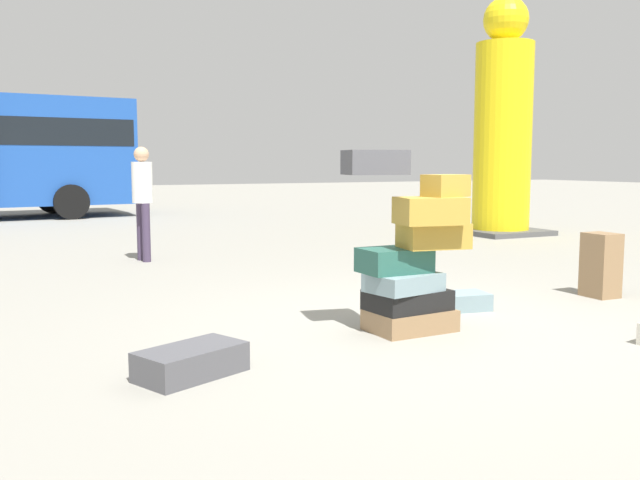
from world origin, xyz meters
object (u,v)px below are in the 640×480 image
suitcase_tower (411,257)px  suitcase_slate_white_trunk (461,301)px  person_bearded_onlooker (142,193)px  suitcase_brown_behind_tower (601,265)px  suitcase_charcoal_left_side (191,362)px  yellow_dummy_statue (503,130)px

suitcase_tower → suitcase_slate_white_trunk: size_ratio=2.97×
suitcase_slate_white_trunk → person_bearded_onlooker: bearing=122.6°
suitcase_slate_white_trunk → suitcase_tower: bearing=-141.8°
suitcase_brown_behind_tower → suitcase_tower: bearing=-170.5°
suitcase_tower → person_bearded_onlooker: (-1.13, 5.39, 0.36)m
suitcase_tower → person_bearded_onlooker: 5.52m
suitcase_slate_white_trunk → suitcase_charcoal_left_side: bearing=-153.5°
suitcase_tower → person_bearded_onlooker: size_ratio=0.92×
suitcase_slate_white_trunk → suitcase_charcoal_left_side: size_ratio=0.72×
suitcase_brown_behind_tower → suitcase_charcoal_left_side: bearing=-169.3°
suitcase_slate_white_trunk → person_bearded_onlooker: 5.37m
suitcase_tower → suitcase_charcoal_left_side: (-2.05, -0.40, -0.55)m
suitcase_brown_behind_tower → yellow_dummy_statue: 6.97m
suitcase_charcoal_left_side → suitcase_slate_white_trunk: bearing=-5.8°
suitcase_slate_white_trunk → person_bearded_onlooker: size_ratio=0.31×
suitcase_tower → person_bearded_onlooker: person_bearded_onlooker is taller
suitcase_charcoal_left_side → person_bearded_onlooker: bearing=58.0°
suitcase_charcoal_left_side → suitcase_brown_behind_tower: size_ratio=1.05×
suitcase_tower → suitcase_slate_white_trunk: 1.23m
person_bearded_onlooker → yellow_dummy_statue: yellow_dummy_statue is taller
suitcase_charcoal_left_side → person_bearded_onlooker: size_ratio=0.43×
suitcase_tower → yellow_dummy_statue: bearing=44.3°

